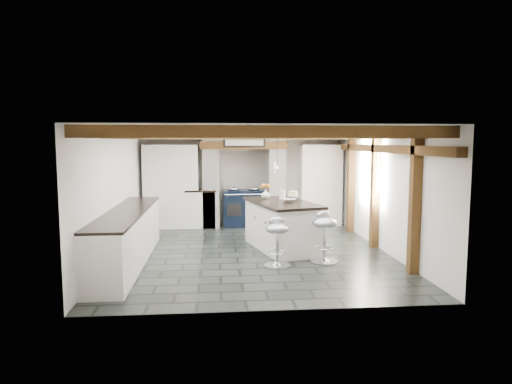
{
  "coord_description": "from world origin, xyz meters",
  "views": [
    {
      "loc": [
        -0.68,
        -8.41,
        2.1
      ],
      "look_at": [
        0.1,
        0.4,
        1.1
      ],
      "focal_mm": 32.0,
      "sensor_mm": 36.0,
      "label": 1
    }
  ],
  "objects": [
    {
      "name": "room_shell",
      "position": [
        -0.61,
        1.42,
        1.07
      ],
      "size": [
        6.0,
        6.03,
        6.0
      ],
      "color": "white",
      "rests_on": "ground"
    },
    {
      "name": "range_cooker",
      "position": [
        0.0,
        2.68,
        0.47
      ],
      "size": [
        1.0,
        0.63,
        0.99
      ],
      "color": "black",
      "rests_on": "ground"
    },
    {
      "name": "kitchen_island",
      "position": [
        0.59,
        0.2,
        0.48
      ],
      "size": [
        1.42,
        2.07,
        1.24
      ],
      "rotation": [
        0.0,
        0.0,
        0.25
      ],
      "color": "white",
      "rests_on": "ground"
    },
    {
      "name": "bar_stool_near",
      "position": [
        1.17,
        -0.84,
        0.55
      ],
      "size": [
        0.57,
        0.57,
        0.89
      ],
      "rotation": [
        0.0,
        0.0,
        0.4
      ],
      "color": "silver",
      "rests_on": "ground"
    },
    {
      "name": "bar_stool_far",
      "position": [
        0.33,
        -1.02,
        0.51
      ],
      "size": [
        0.45,
        0.45,
        0.83
      ],
      "rotation": [
        0.0,
        0.0,
        0.12
      ],
      "color": "silver",
      "rests_on": "ground"
    },
    {
      "name": "ground",
      "position": [
        0.0,
        0.0,
        0.0
      ],
      "size": [
        6.0,
        6.0,
        0.0
      ],
      "primitive_type": "plane",
      "color": "black",
      "rests_on": "ground"
    }
  ]
}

